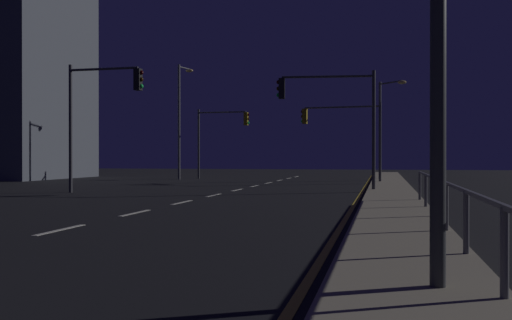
% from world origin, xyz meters
% --- Properties ---
extents(ground_plane, '(112.00, 112.00, 0.00)m').
position_xyz_m(ground_plane, '(0.00, 17.50, 0.00)').
color(ground_plane, black).
rests_on(ground_plane, ground).
extents(sidewalk_right, '(2.09, 77.00, 0.14)m').
position_xyz_m(sidewalk_right, '(7.30, 17.50, 0.07)').
color(sidewalk_right, gray).
rests_on(sidewalk_right, ground).
extents(lane_markings_center, '(0.14, 50.00, 0.01)m').
position_xyz_m(lane_markings_center, '(0.00, 21.00, 0.01)').
color(lane_markings_center, silver).
rests_on(lane_markings_center, ground).
extents(lane_edge_line, '(0.14, 53.00, 0.01)m').
position_xyz_m(lane_edge_line, '(6.01, 22.50, 0.01)').
color(lane_edge_line, gold).
rests_on(lane_edge_line, ground).
extents(traffic_light_mid_right, '(4.52, 0.72, 5.43)m').
position_xyz_m(traffic_light_mid_right, '(4.60, 24.45, 4.00)').
color(traffic_light_mid_right, '#38383D').
rests_on(traffic_light_mid_right, sidewalk_right).
extents(traffic_light_overhead_east, '(3.65, 0.36, 5.79)m').
position_xyz_m(traffic_light_overhead_east, '(-5.42, 21.48, 4.05)').
color(traffic_light_overhead_east, '#38383D').
rests_on(traffic_light_overhead_east, ground).
extents(traffic_light_mid_left, '(4.97, 0.68, 4.80)m').
position_xyz_m(traffic_light_mid_left, '(4.51, 33.78, 3.59)').
color(traffic_light_mid_left, '#38383D').
rests_on(traffic_light_mid_left, sidewalk_right).
extents(traffic_light_near_left, '(4.02, 0.44, 5.18)m').
position_xyz_m(traffic_light_near_left, '(-4.82, 39.31, 3.66)').
color(traffic_light_near_left, '#38383D').
rests_on(traffic_light_near_left, ground).
extents(street_lamp_across_street, '(1.78, 1.81, 6.58)m').
position_xyz_m(street_lamp_across_street, '(7.04, 37.86, 4.19)').
color(street_lamp_across_street, '#4C4C51').
rests_on(street_lamp_across_street, sidewalk_right).
extents(street_lamp_far_end, '(0.69, 1.63, 8.22)m').
position_xyz_m(street_lamp_far_end, '(-7.26, 37.40, 4.85)').
color(street_lamp_far_end, '#4C4C51').
rests_on(street_lamp_far_end, ground).
extents(barrier_fence, '(0.09, 20.34, 0.98)m').
position_xyz_m(barrier_fence, '(8.19, 8.13, 0.87)').
color(barrier_fence, '#59595E').
rests_on(barrier_fence, sidewalk_right).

